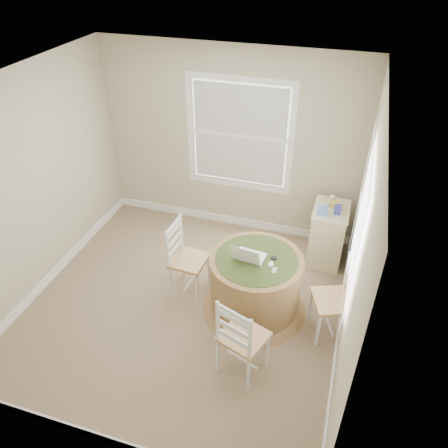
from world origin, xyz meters
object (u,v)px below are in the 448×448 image
(chair_left, at_px, (189,260))
(laptop, at_px, (249,256))
(round_table, at_px, (255,282))
(corner_chest, at_px, (327,235))
(chair_near, at_px, (244,336))
(chair_right, at_px, (333,300))

(chair_left, height_order, laptop, laptop)
(round_table, relative_size, corner_chest, 1.53)
(round_table, xyz_separation_m, corner_chest, (0.68, 1.17, -0.01))
(chair_near, bearing_deg, chair_left, -25.39)
(chair_near, distance_m, chair_right, 1.08)
(round_table, distance_m, corner_chest, 1.36)
(corner_chest, bearing_deg, chair_near, -106.21)
(chair_left, height_order, chair_right, same)
(laptop, distance_m, corner_chest, 1.46)
(round_table, height_order, chair_right, chair_right)
(chair_near, bearing_deg, round_table, -64.19)
(chair_left, relative_size, chair_near, 1.00)
(chair_near, bearing_deg, laptop, -58.43)
(chair_near, relative_size, laptop, 2.67)
(round_table, bearing_deg, chair_near, -84.11)
(chair_near, distance_m, laptop, 0.91)
(chair_left, xyz_separation_m, corner_chest, (1.51, 1.11, -0.07))
(chair_near, relative_size, corner_chest, 1.19)
(chair_left, height_order, corner_chest, chair_left)
(round_table, distance_m, chair_left, 0.84)
(chair_right, bearing_deg, chair_near, -67.36)
(chair_left, xyz_separation_m, chair_near, (0.92, -0.92, 0.00))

